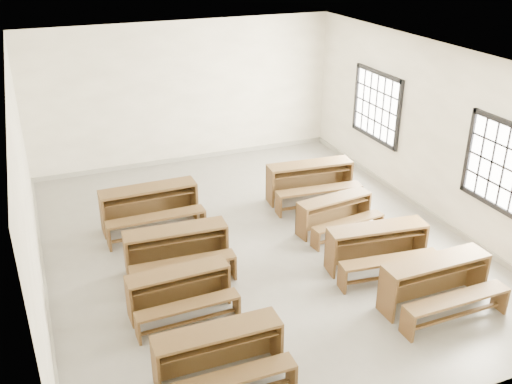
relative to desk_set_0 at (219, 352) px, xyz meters
name	(u,v)px	position (x,y,z in m)	size (l,w,h in m)	color
room	(261,126)	(1.71, 2.84, 1.74)	(8.50, 8.50, 3.20)	gray
desk_set_0	(219,352)	(0.00, 0.00, 0.00)	(1.57, 0.83, 0.70)	brown
desk_set_1	(180,289)	(-0.09, 1.49, -0.03)	(1.46, 0.79, 0.65)	brown
desk_set_2	(177,247)	(0.16, 2.55, 0.02)	(1.66, 0.93, 0.73)	brown
desk_set_3	(150,205)	(0.09, 4.14, 0.05)	(1.74, 0.91, 0.78)	brown
desk_set_4	(437,280)	(3.36, 0.25, 0.02)	(1.64, 0.85, 0.73)	brown
desk_set_5	(378,245)	(3.14, 1.42, 0.01)	(1.70, 1.02, 0.72)	brown
desk_set_6	(335,212)	(3.13, 2.77, -0.04)	(1.49, 0.90, 0.64)	brown
desk_set_7	(310,179)	(3.30, 4.09, 0.04)	(1.78, 1.03, 0.77)	brown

